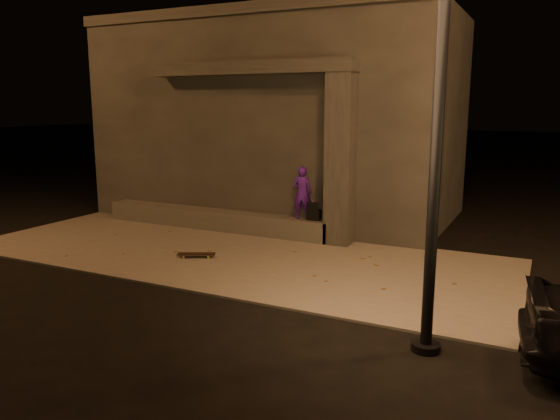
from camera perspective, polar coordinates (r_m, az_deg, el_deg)
The scene contains 9 objects.
ground at distance 9.54m, azimuth -11.67°, elevation -7.53°, with size 120.00×120.00×0.00m, color black.
sidewalk at distance 11.10m, azimuth -5.30°, elevation -4.60°, with size 11.00×4.40×0.04m, color slate.
building at distance 15.12m, azimuth 0.33°, elevation 9.52°, with size 9.00×5.10×5.22m.
ledge at distance 13.26m, azimuth -6.86°, elevation -0.96°, with size 6.00×0.55×0.45m, color #595750.
column at distance 11.59m, azimuth 6.37°, elevation 5.21°, with size 0.55×0.55×3.60m, color #34322F.
canopy at distance 12.53m, azimuth -3.16°, elevation 14.57°, with size 5.00×0.70×0.28m, color #34322F.
skateboarder at distance 12.01m, azimuth 2.33°, elevation 1.81°, with size 0.43×0.28×1.18m, color #521AAB.
backpack at distance 11.98m, azimuth 3.55°, elevation -0.41°, with size 0.30×0.21×0.41m.
skateboard at distance 10.84m, azimuth -8.73°, elevation -4.58°, with size 0.75×0.50×0.08m.
Camera 1 is at (5.66, -7.08, 2.99)m, focal length 35.00 mm.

